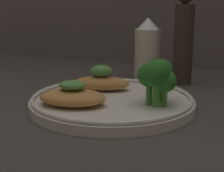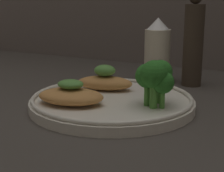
{
  "view_description": "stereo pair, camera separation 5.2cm",
  "coord_description": "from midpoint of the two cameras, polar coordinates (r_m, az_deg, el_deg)",
  "views": [
    {
      "loc": [
        20.47,
        -46.32,
        15.74
      ],
      "look_at": [
        0.0,
        0.0,
        3.4
      ],
      "focal_mm": 55.0,
      "sensor_mm": 36.0,
      "label": 1
    },
    {
      "loc": [
        25.11,
        -43.97,
        15.74
      ],
      "look_at": [
        0.0,
        0.0,
        3.4
      ],
      "focal_mm": 55.0,
      "sensor_mm": 36.0,
      "label": 2
    }
  ],
  "objects": [
    {
      "name": "ground_plane",
      "position": [
        0.53,
        2.81,
        -4.13
      ],
      "size": [
        180.0,
        180.0,
        1.0
      ],
      "primitive_type": "cube",
      "color": "#3D3833"
    },
    {
      "name": "grilled_meat_middle",
      "position": [
        0.57,
        1.39,
        0.82
      ],
      "size": [
        10.28,
        7.01,
        4.28
      ],
      "color": "#BC7F42",
      "rests_on": "plate"
    },
    {
      "name": "grilled_meat_front",
      "position": [
        0.5,
        -3.89,
        -1.56
      ],
      "size": [
        10.94,
        8.4,
        3.62
      ],
      "color": "#BC7F42",
      "rests_on": "plate"
    },
    {
      "name": "pepper_grinder",
      "position": [
        0.68,
        15.54,
        6.91
      ],
      "size": [
        3.76,
        3.76,
        17.92
      ],
      "color": "#382D23",
      "rests_on": "ground_plane"
    },
    {
      "name": "broccoli_bunch",
      "position": [
        0.48,
        10.33,
        1.53
      ],
      "size": [
        5.67,
        6.33,
        6.76
      ],
      "color": "#4C8E38",
      "rests_on": "plate"
    },
    {
      "name": "sauce_bottle",
      "position": [
        0.7,
        9.66,
        5.67
      ],
      "size": [
        5.21,
        5.21,
        12.87
      ],
      "color": "beige",
      "rests_on": "ground_plane"
    },
    {
      "name": "plate",
      "position": [
        0.53,
        2.83,
        -2.58
      ],
      "size": [
        25.14,
        25.14,
        2.0
      ],
      "color": "silver",
      "rests_on": "ground_plane"
    }
  ]
}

